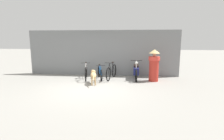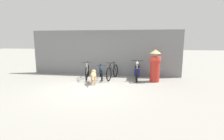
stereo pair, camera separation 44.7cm
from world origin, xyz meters
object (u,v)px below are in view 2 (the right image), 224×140
object	(u,v)px
bicycle_0	(87,72)
stray_dog	(93,75)
bicycle_1	(101,73)
motorcycle	(137,71)
person_in_robes	(155,65)
bicycle_2	(112,72)

from	to	relation	value
bicycle_0	stray_dog	bearing A→B (deg)	19.60
bicycle_1	motorcycle	xyz separation A→B (m)	(1.92, 0.19, 0.10)
person_in_robes	motorcycle	bearing A→B (deg)	-26.40
motorcycle	bicycle_0	bearing A→B (deg)	-83.72
bicycle_0	motorcycle	size ratio (longest dim) A/B	0.91
stray_dog	bicycle_0	bearing A→B (deg)	18.94
bicycle_1	bicycle_2	size ratio (longest dim) A/B	0.92
motorcycle	stray_dog	size ratio (longest dim) A/B	1.45
bicycle_1	stray_dog	world-z (taller)	bicycle_1
bicycle_0	bicycle_1	size ratio (longest dim) A/B	1.02
person_in_robes	stray_dog	bearing A→B (deg)	13.70
bicycle_0	bicycle_2	world-z (taller)	bicycle_2
bicycle_1	motorcycle	world-z (taller)	motorcycle
bicycle_0	bicycle_2	xyz separation A→B (m)	(1.35, 0.14, 0.00)
motorcycle	person_in_robes	world-z (taller)	person_in_robes
bicycle_1	bicycle_2	world-z (taller)	bicycle_2
bicycle_0	person_in_robes	world-z (taller)	person_in_robes
bicycle_1	person_in_robes	xyz separation A→B (m)	(2.79, -0.19, 0.51)
bicycle_2	motorcycle	bearing A→B (deg)	105.72
bicycle_0	stray_dog	world-z (taller)	bicycle_0
bicycle_1	person_in_robes	size ratio (longest dim) A/B	1.02
bicycle_2	stray_dog	distance (m)	1.34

